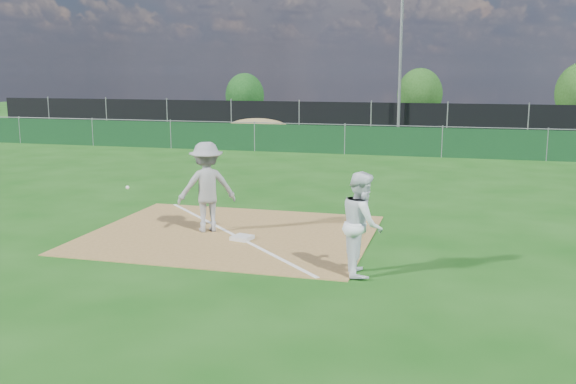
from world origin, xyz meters
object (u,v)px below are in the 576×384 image
object	(u,v)px
play_at_first	(207,187)
tree_left	(245,96)
first_base	(242,238)
car_mid	(336,116)
car_left	(311,114)
car_right	(477,121)
light_pole	(400,60)
tree_mid	(420,94)
runner	(362,223)

from	to	relation	value
play_at_first	tree_left	size ratio (longest dim) A/B	0.75
first_base	car_mid	size ratio (longest dim) A/B	0.09
car_left	car_right	distance (m)	10.31
light_pole	tree_mid	xyz separation A→B (m)	(0.36, 11.10, -2.12)
first_base	car_right	xyz separation A→B (m)	(5.21, 26.16, 0.59)
first_base	play_at_first	size ratio (longest dim) A/B	0.16
play_at_first	car_right	size ratio (longest dim) A/B	0.57
play_at_first	car_left	world-z (taller)	play_at_first
play_at_first	car_mid	xyz separation A→B (m)	(-2.20, 26.34, -0.26)
first_base	car_mid	distance (m)	27.05
car_right	tree_mid	world-z (taller)	tree_mid
car_left	tree_mid	bearing A→B (deg)	-43.29
play_at_first	runner	bearing A→B (deg)	-29.29
car_left	car_right	bearing A→B (deg)	-92.50
play_at_first	car_mid	bearing A→B (deg)	94.78
first_base	play_at_first	xyz separation A→B (m)	(-0.98, 0.51, 0.94)
light_pole	tree_left	size ratio (longest dim) A/B	2.42
car_left	play_at_first	bearing A→B (deg)	-165.16
first_base	car_left	bearing A→B (deg)	100.16
light_pole	car_left	xyz separation A→B (m)	(-6.07, 5.66, -3.22)
play_at_first	car_mid	size ratio (longest dim) A/B	0.56
light_pole	car_right	xyz separation A→B (m)	(4.11, 4.05, -3.35)
car_right	car_left	bearing A→B (deg)	97.67
car_left	tree_left	bearing A→B (deg)	60.40
car_mid	tree_left	bearing A→B (deg)	33.08
car_left	car_right	world-z (taller)	car_left
runner	tree_mid	distance (m)	34.82
runner	car_mid	size ratio (longest dim) A/B	0.41
play_at_first	car_right	bearing A→B (deg)	76.44
light_pole	tree_left	xyz separation A→B (m)	(-11.99, 9.97, -2.30)
first_base	car_right	distance (m)	26.68
light_pole	first_base	distance (m)	22.49
play_at_first	tree_mid	size ratio (longest dim) A/B	0.68
car_mid	car_right	bearing A→B (deg)	-117.50
runner	tree_left	distance (m)	36.32
car_left	car_mid	world-z (taller)	car_left
first_base	runner	xyz separation A→B (m)	(2.73, -1.57, 0.84)
light_pole	car_left	size ratio (longest dim) A/B	1.78
runner	light_pole	bearing A→B (deg)	-10.67
runner	car_mid	distance (m)	29.03
light_pole	runner	distance (m)	23.94
play_at_first	tree_mid	xyz separation A→B (m)	(2.44, 32.70, 0.88)
car_mid	car_left	bearing A→B (deg)	40.16
first_base	car_left	world-z (taller)	car_left
light_pole	runner	size ratio (longest dim) A/B	4.42
first_base	car_mid	world-z (taller)	car_mid
light_pole	car_right	size ratio (longest dim) A/B	1.82
runner	car_left	distance (m)	30.34
play_at_first	tree_left	bearing A→B (deg)	107.43
tree_left	tree_mid	size ratio (longest dim) A/B	0.90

